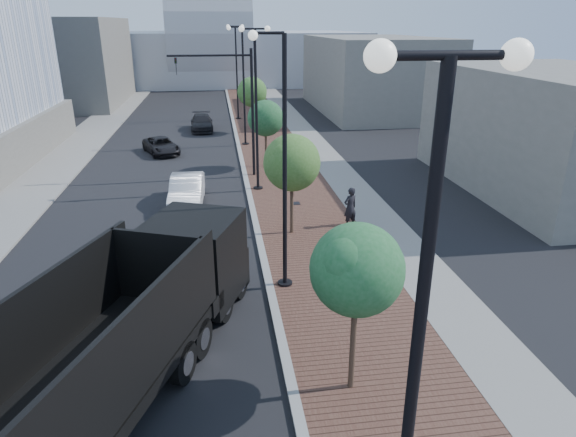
{
  "coord_description": "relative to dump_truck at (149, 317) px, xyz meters",
  "views": [
    {
      "loc": [
        -1.68,
        -6.86,
        9.41
      ],
      "look_at": [
        1.0,
        12.0,
        2.0
      ],
      "focal_mm": 31.42,
      "sensor_mm": 36.0,
      "label": 1
    }
  ],
  "objects": [
    {
      "name": "streetlight_3",
      "position": [
        4.36,
        28.12,
        2.71
      ],
      "size": [
        1.44,
        0.56,
        9.21
      ],
      "color": "black",
      "rests_on": "ground"
    },
    {
      "name": "streetlight_2",
      "position": [
        4.47,
        16.12,
        3.19
      ],
      "size": [
        1.72,
        0.56,
        9.28
      ],
      "color": "black",
      "rests_on": "ground"
    },
    {
      "name": "commercial_block_nw",
      "position": [
        -16.13,
        54.12,
        3.37
      ],
      "size": [
        14.0,
        20.0,
        10.0
      ],
      "primitive_type": "cube",
      "color": "#64615A",
      "rests_on": "ground"
    },
    {
      "name": "streetlight_0",
      "position": [
        4.47,
        -7.88,
        3.19
      ],
      "size": [
        1.72,
        0.56,
        9.28
      ],
      "color": "black",
      "rests_on": "ground"
    },
    {
      "name": "tree_0",
      "position": [
        5.52,
        -1.86,
        2.04
      ],
      "size": [
        2.43,
        2.39,
        4.88
      ],
      "color": "#382619",
      "rests_on": "ground"
    },
    {
      "name": "pedestrian",
      "position": [
        8.44,
        9.65,
        -0.61
      ],
      "size": [
        0.88,
        0.74,
        2.04
      ],
      "primitive_type": "imported",
      "rotation": [
        0.0,
        0.0,
        3.55
      ],
      "color": "black",
      "rests_on": "ground"
    },
    {
      "name": "dump_truck",
      "position": [
        0.0,
        0.0,
        0.0
      ],
      "size": [
        7.76,
        13.99,
        3.87
      ],
      "rotation": [
        0.0,
        0.0,
        -0.38
      ],
      "color": "black",
      "rests_on": "ground"
    },
    {
      "name": "streetlight_4",
      "position": [
        4.47,
        40.12,
        3.19
      ],
      "size": [
        1.72,
        0.56,
        9.28
      ],
      "color": "black",
      "rests_on": "ground"
    },
    {
      "name": "concrete_strip",
      "position": [
        10.07,
        34.12,
        -1.56
      ],
      "size": [
        2.4,
        140.0,
        0.13
      ],
      "primitive_type": "cube",
      "color": "slate",
      "rests_on": "ground"
    },
    {
      "name": "traffic_mast",
      "position": [
        3.57,
        19.12,
        3.35
      ],
      "size": [
        5.09,
        0.2,
        8.0
      ],
      "color": "black",
      "rests_on": "ground"
    },
    {
      "name": "curb",
      "position": [
        3.87,
        34.12,
        -1.56
      ],
      "size": [
        0.3,
        140.0,
        0.14
      ],
      "primitive_type": "cube",
      "color": "gray",
      "rests_on": "ground"
    },
    {
      "name": "streetlight_1",
      "position": [
        4.36,
        4.12,
        2.71
      ],
      "size": [
        1.44,
        0.56,
        9.21
      ],
      "color": "black",
      "rests_on": "ground"
    },
    {
      "name": "tree_1",
      "position": [
        5.52,
        9.14,
        1.88
      ],
      "size": [
        2.62,
        2.61,
        4.82
      ],
      "color": "#382619",
      "rests_on": "ground"
    },
    {
      "name": "sidewalk",
      "position": [
        7.37,
        34.12,
        -1.57
      ],
      "size": [
        7.0,
        140.0,
        0.12
      ],
      "primitive_type": "cube",
      "color": "#4C2D23",
      "rests_on": "ground"
    },
    {
      "name": "utility_cover_1",
      "position": [
        6.27,
        2.12,
        -1.5
      ],
      "size": [
        0.5,
        0.5,
        0.02
      ],
      "primitive_type": "cube",
      "color": "black",
      "rests_on": "sidewalk"
    },
    {
      "name": "dark_car_far",
      "position": [
        0.83,
        34.98,
        -0.91
      ],
      "size": [
        2.15,
        4.99,
        1.43
      ],
      "primitive_type": "imported",
      "rotation": [
        0.0,
        0.0,
        0.03
      ],
      "color": "black",
      "rests_on": "ground"
    },
    {
      "name": "white_sedan",
      "position": [
        0.39,
        14.1,
        -0.82
      ],
      "size": [
        1.88,
        4.97,
        1.62
      ],
      "primitive_type": "imported",
      "rotation": [
        0.0,
        0.0,
        -0.03
      ],
      "color": "silver",
      "rests_on": "ground"
    },
    {
      "name": "commercial_block_ne",
      "position": [
        19.87,
        44.12,
        2.37
      ],
      "size": [
        12.0,
        22.0,
        8.0
      ],
      "primitive_type": "cube",
      "color": "slate",
      "rests_on": "ground"
    },
    {
      "name": "dark_car_mid",
      "position": [
        -2.11,
        26.32,
        -1.02
      ],
      "size": [
        3.46,
        4.84,
        1.23
      ],
      "primitive_type": "imported",
      "rotation": [
        0.0,
        0.0,
        0.36
      ],
      "color": "black",
      "rests_on": "ground"
    },
    {
      "name": "convention_center",
      "position": [
        1.87,
        79.12,
        4.38
      ],
      "size": [
        50.0,
        30.0,
        50.0
      ],
      "color": "#ABAEB5",
      "rests_on": "ground"
    },
    {
      "name": "utility_cover_2",
      "position": [
        6.27,
        13.12,
        -1.5
      ],
      "size": [
        0.5,
        0.5,
        0.02
      ],
      "primitive_type": "cube",
      "color": "black",
      "rests_on": "sidewalk"
    },
    {
      "name": "tree_3",
      "position": [
        5.52,
        33.14,
        2.03
      ],
      "size": [
        2.64,
        2.64,
        4.99
      ],
      "color": "#382619",
      "rests_on": "ground"
    },
    {
      "name": "west_sidewalk",
      "position": [
        -9.13,
        34.12,
        -1.57
      ],
      "size": [
        4.0,
        140.0,
        0.12
      ],
      "primitive_type": "cube",
      "color": "slate",
      "rests_on": "ground"
    },
    {
      "name": "commercial_block_e",
      "position": [
        21.87,
        14.12,
        1.87
      ],
      "size": [
        10.0,
        16.0,
        7.0
      ],
      "primitive_type": "cube",
      "color": "#68655D",
      "rests_on": "ground"
    },
    {
      "name": "tree_2",
      "position": [
        5.52,
        21.14,
        1.79
      ],
      "size": [
        2.46,
        2.43,
        4.65
      ],
      "color": "#382619",
      "rests_on": "ground"
    }
  ]
}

